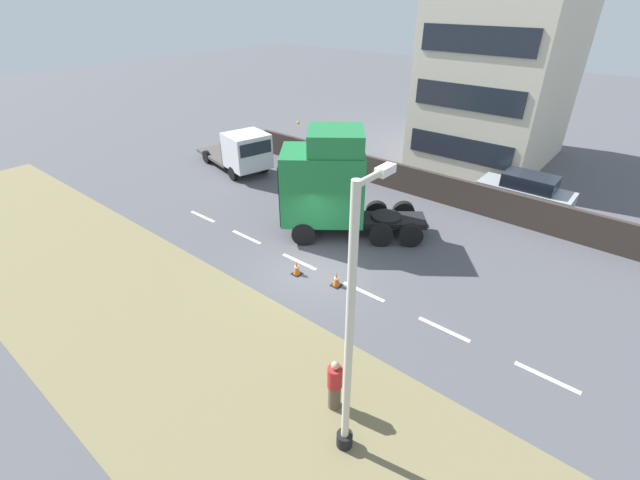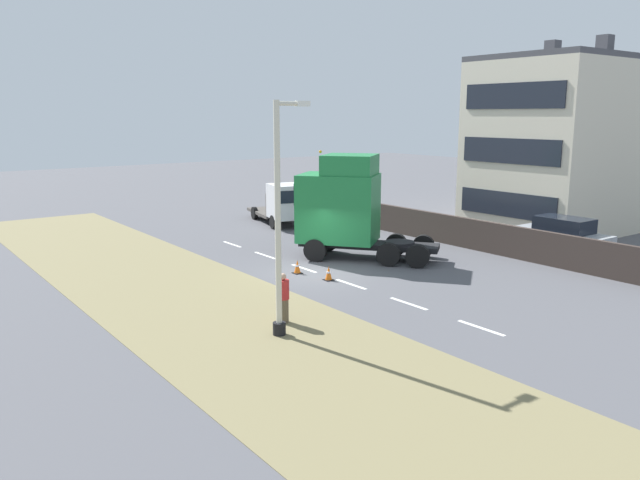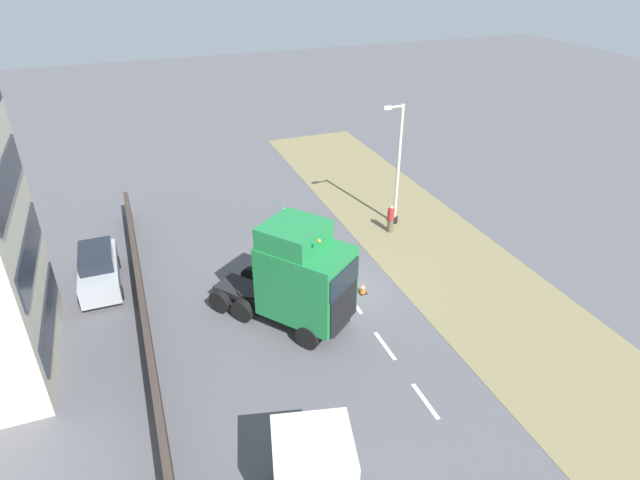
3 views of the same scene
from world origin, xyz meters
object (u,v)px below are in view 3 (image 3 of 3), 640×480
Objects in this scene: pedestrian at (391,219)px; traffic_cone_trailing at (363,288)px; lamp_post at (397,173)px; traffic_cone_lead at (342,271)px; lorry_cab at (301,278)px; parked_car at (99,269)px.

pedestrian is 6.35m from traffic_cone_trailing.
traffic_cone_lead is at bearing 39.58° from lamp_post.
parked_car is at bearing -75.38° from lorry_cab.
parked_car is at bearing -16.81° from traffic_cone_lead.
lorry_cab is 1.44× the size of parked_car.
lorry_cab is 0.91× the size of lamp_post.
traffic_cone_lead is (-11.04, 3.33, -0.66)m from parked_car.
lamp_post is at bearing -127.26° from pedestrian.
lamp_post is at bearing -176.90° from lorry_cab.
lorry_cab is at bearing 142.08° from parked_car.
pedestrian is at bearing -178.27° from lorry_cab.
lamp_post reaches higher than lorry_cab.
lorry_cab is at bearing 42.75° from traffic_cone_lead.
traffic_cone_trailing is at bearing 102.90° from traffic_cone_lead.
pedestrian is (-7.41, -6.09, -1.59)m from lorry_cab.
parked_car reaches higher than traffic_cone_lead.
lorry_cab is at bearing 18.65° from traffic_cone_trailing.
lamp_post is 4.27× the size of pedestrian.
parked_car is 11.55m from traffic_cone_lead.
pedestrian is 2.82× the size of traffic_cone_lead.
traffic_cone_lead is at bearing 36.91° from pedestrian.
lamp_post is at bearing -177.35° from parked_car.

